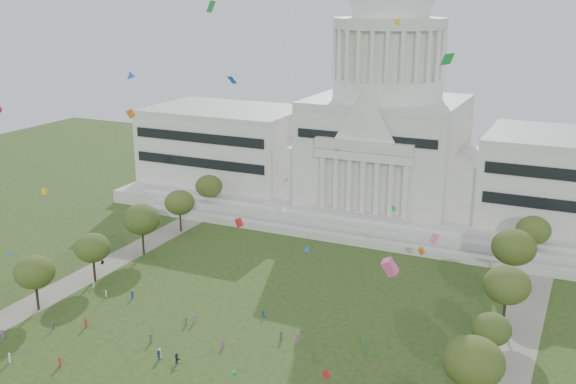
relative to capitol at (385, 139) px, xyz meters
name	(u,v)px	position (x,y,z in m)	size (l,w,h in m)	color
capitol	(385,139)	(0.00, 0.00, 0.00)	(160.00, 64.50, 91.30)	beige
path_left	(70,284)	(-48.00, -83.59, -22.28)	(8.00, 160.00, 0.04)	gray
path_right	(505,382)	(48.00, -83.59, -22.28)	(8.00, 160.00, 0.04)	gray
row_tree_l_2	(34,272)	(-45.04, -96.29, -13.79)	(8.42, 8.42, 11.97)	black
row_tree_r_2	(474,362)	(44.17, -96.15, -12.64)	(9.55, 9.55, 13.58)	black
row_tree_l_3	(92,248)	(-44.09, -79.67, -14.09)	(8.12, 8.12, 11.55)	black
row_tree_r_3	(491,329)	(44.40, -79.10, -15.21)	(7.01, 7.01, 9.98)	black
row_tree_l_4	(142,219)	(-44.08, -61.17, -12.90)	(9.29, 9.29, 13.21)	black
row_tree_r_4	(507,285)	(44.76, -63.55, -13.01)	(9.19, 9.19, 13.06)	black
row_tree_l_5	(180,203)	(-45.22, -42.58, -13.88)	(8.33, 8.33, 11.85)	black
row_tree_r_5	(514,247)	(43.49, -43.40, -12.37)	(9.82, 9.82, 13.96)	black
row_tree_l_6	(209,186)	(-46.87, -24.45, -14.02)	(8.19, 8.19, 11.64)	black
row_tree_r_6	(533,230)	(45.96, -25.46, -13.79)	(8.42, 8.42, 11.97)	black
person_5	(177,359)	(-6.39, -102.14, -21.33)	(1.79, 0.71, 1.93)	#26262B
person_8	(159,354)	(-10.27, -102.18, -21.40)	(0.87, 0.54, 1.80)	navy
distant_crowd	(150,343)	(-14.22, -99.48, -21.42)	(64.42, 41.49, 1.94)	#994C8C
kite_swarm	(241,218)	(7.64, -102.50, 7.41)	(86.59, 109.43, 59.56)	green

